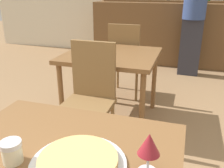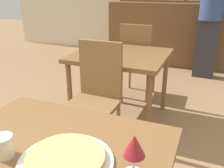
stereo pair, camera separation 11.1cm
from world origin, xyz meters
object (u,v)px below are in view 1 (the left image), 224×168
Objects in this scene: chair_far_side_front at (90,92)px; person_standing at (194,10)px; cheese_shaker at (12,152)px; chair_far_side_back at (125,56)px; wine_glass at (149,145)px; pizza_tray at (78,162)px.

chair_far_side_front is 2.51m from person_standing.
chair_far_side_front is 10.74× the size of cheese_shaker.
cheese_shaker is at bearing 93.84° from chair_far_side_back.
chair_far_side_front is 1.26m from wine_glass.
person_standing is at bearing 72.05° from chair_far_side_front.
chair_far_side_back is at bearing 90.00° from chair_far_side_front.
wine_glass is (-0.11, -3.38, -0.16)m from person_standing.
chair_far_side_back is at bearing 100.04° from pizza_tray.
cheese_shaker is (-0.24, -0.05, 0.03)m from pizza_tray.
chair_far_side_back is 10.74× the size of cheese_shaker.
wine_glass is at bearing -57.94° from chair_far_side_front.
chair_far_side_back is 0.51× the size of person_standing.
chair_far_side_back is at bearing 93.84° from cheese_shaker.
chair_far_side_back reaches higher than wine_glass.
wine_glass reaches higher than cheese_shaker.
person_standing is at bearing 83.95° from pizza_tray.
chair_far_side_front is 1.00× the size of chair_far_side_back.
wine_glass is (0.65, -1.03, 0.32)m from chair_far_side_front.
chair_far_side_front is 1.17m from pizza_tray.
chair_far_side_back is (0.00, 1.17, 0.00)m from chair_far_side_front.
cheese_shaker is at bearing -99.89° from person_standing.
wine_glass is at bearing 10.94° from cheese_shaker.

